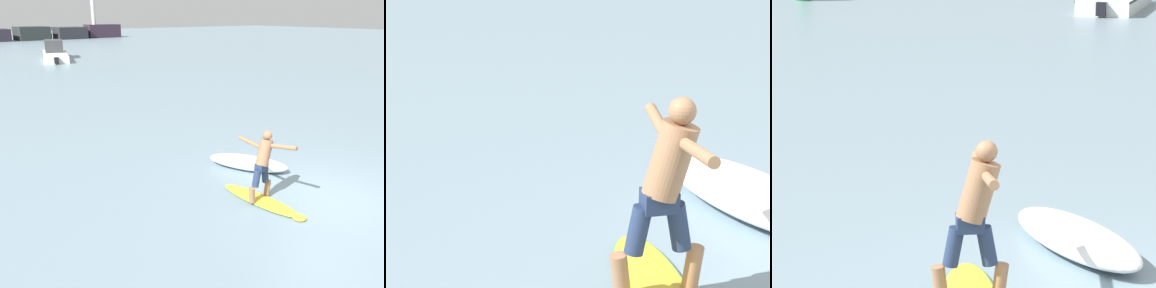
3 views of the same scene
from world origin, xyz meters
TOP-DOWN VIEW (x-y plane):
  - surfer at (-1.42, 0.92)m, footprint 0.76×1.48m
  - wave_foam_at_tail at (-0.35, 2.44)m, footprint 1.75×2.28m

SIDE VIEW (x-z plane):
  - wave_foam_at_tail at x=-0.35m, z-range 0.00..0.33m
  - surfer at x=-1.42m, z-range 0.19..1.76m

